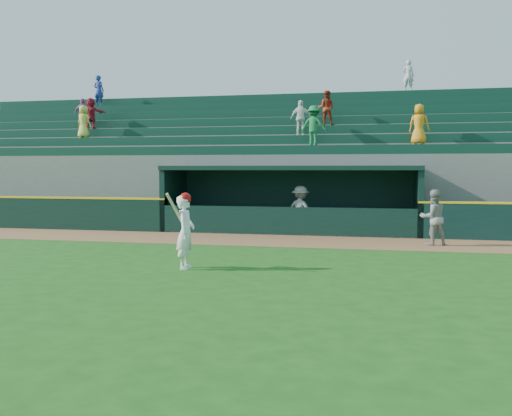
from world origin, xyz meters
name	(u,v)px	position (x,y,z in m)	size (l,w,h in m)	color
ground	(242,266)	(0.00, 0.00, 0.00)	(120.00, 120.00, 0.00)	#1B4E13
warning_track	(277,241)	(0.00, 4.90, 0.01)	(40.00, 3.00, 0.01)	brown
dugout_player_front	(433,217)	(4.86, 4.84, 0.86)	(0.84, 0.65, 1.72)	gray
dugout_player_inside	(301,210)	(0.47, 6.96, 0.87)	(1.12, 0.65, 1.74)	gray
dugout	(292,195)	(0.00, 8.00, 1.36)	(9.40, 2.80, 2.46)	#63635F
stands	(307,168)	(0.00, 12.56, 2.39)	(34.50, 6.30, 7.40)	slate
batter_at_plate	(186,231)	(-1.21, -0.65, 0.90)	(0.57, 0.78, 1.81)	white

